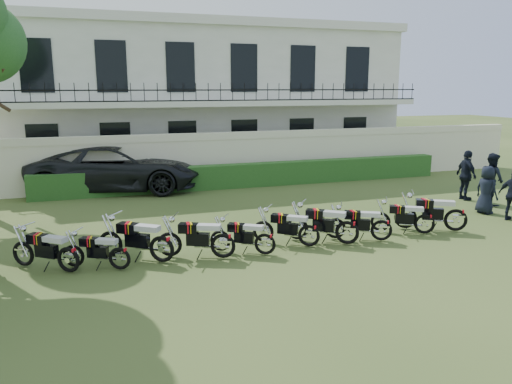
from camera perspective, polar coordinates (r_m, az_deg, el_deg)
ground at (r=14.80m, az=4.60°, el=-4.77°), size 100.00×100.00×0.00m
perimeter_wall at (r=21.98m, az=-3.54°, el=3.89°), size 30.00×0.35×2.30m
hedge at (r=21.61m, az=-0.40°, el=1.97°), size 18.00×0.60×1.00m
building at (r=27.57m, az=-6.87°, el=10.77°), size 20.40×9.60×7.40m
motorcycle_0 at (r=12.36m, az=-20.69°, el=-6.59°), size 1.58×1.24×1.05m
motorcycle_1 at (r=12.20m, az=-15.35°, el=-6.74°), size 1.55×0.88×0.93m
motorcycle_2 at (r=12.43m, az=-10.74°, el=-5.70°), size 1.77×1.29×1.14m
motorcycle_3 at (r=12.53m, az=-3.80°, el=-5.47°), size 1.87×0.96×1.09m
motorcycle_4 at (r=12.79m, az=1.05°, el=-5.37°), size 1.53×1.02×0.96m
motorcycle_5 at (r=13.49m, az=6.09°, el=-4.37°), size 1.57×1.20×1.03m
motorcycle_6 at (r=13.80m, az=10.40°, el=-3.94°), size 1.71×1.31×1.12m
motorcycle_7 at (r=14.34m, az=14.18°, el=-3.70°), size 1.69×0.97×1.02m
motorcycle_8 at (r=15.38m, az=18.74°, el=-2.96°), size 1.63×1.00×1.00m
motorcycle_9 at (r=15.94m, az=21.91°, el=-2.42°), size 1.87×1.16×1.15m
suv at (r=21.43m, az=-15.66°, el=2.67°), size 7.38×4.58×1.91m
officer_3 at (r=18.63m, az=24.83°, el=0.22°), size 0.65×0.88×1.63m
officer_4 at (r=20.01m, az=25.31°, el=1.33°), size 0.82×1.01×1.92m
officer_5 at (r=20.53m, az=22.90°, el=1.77°), size 0.59×1.16×1.90m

